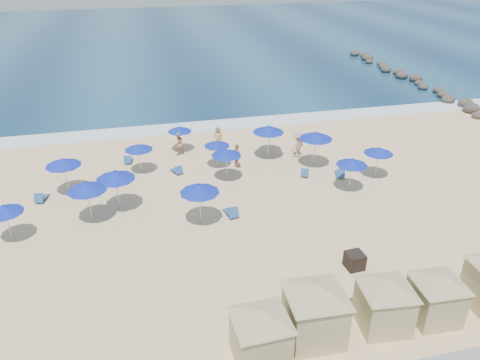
% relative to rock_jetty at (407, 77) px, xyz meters
% --- Properties ---
extents(ground, '(160.00, 160.00, 0.00)m').
position_rel_rock_jetty_xyz_m(ground, '(-24.01, -24.90, -0.36)').
color(ground, beige).
rests_on(ground, ground).
extents(ocean, '(160.00, 80.00, 0.06)m').
position_rel_rock_jetty_xyz_m(ocean, '(-24.01, 30.10, -0.33)').
color(ocean, navy).
rests_on(ocean, ground).
extents(surf_line, '(160.00, 2.50, 0.08)m').
position_rel_rock_jetty_xyz_m(surf_line, '(-24.01, -9.40, -0.32)').
color(surf_line, white).
rests_on(surf_line, ground).
extents(rock_jetty, '(2.56, 26.66, 0.96)m').
position_rel_rock_jetty_xyz_m(rock_jetty, '(0.00, 0.00, 0.00)').
color(rock_jetty, '#302B28').
rests_on(rock_jetty, ground).
extents(trash_bin, '(0.89, 0.89, 0.83)m').
position_rel_rock_jetty_xyz_m(trash_bin, '(-20.89, -30.19, 0.06)').
color(trash_bin, black).
rests_on(trash_bin, ground).
extents(cabana_0, '(4.26, 4.26, 2.67)m').
position_rel_rock_jetty_xyz_m(cabana_0, '(-26.89, -34.51, 1.17)').
color(cabana_0, tan).
rests_on(cabana_0, ground).
extents(cabana_1, '(4.69, 4.69, 2.94)m').
position_rel_rock_jetty_xyz_m(cabana_1, '(-24.50, -33.92, 1.32)').
color(cabana_1, tan).
rests_on(cabana_1, ground).
extents(cabana_2, '(4.19, 4.19, 2.64)m').
position_rel_rock_jetty_xyz_m(cabana_2, '(-21.49, -34.00, 1.15)').
color(cabana_2, tan).
rests_on(cabana_2, ground).
extents(cabana_3, '(4.04, 4.04, 2.54)m').
position_rel_rock_jetty_xyz_m(cabana_3, '(-19.17, -34.09, 1.09)').
color(cabana_3, tan).
rests_on(cabana_3, ground).
extents(umbrella_0, '(2.20, 2.20, 2.50)m').
position_rel_rock_jetty_xyz_m(umbrella_0, '(-35.22, -19.02, 1.81)').
color(umbrella_0, '#A5A8AD').
rests_on(umbrella_0, ground).
extents(umbrella_1, '(2.30, 2.30, 2.62)m').
position_rel_rock_jetty_xyz_m(umbrella_1, '(-32.07, -21.79, 1.91)').
color(umbrella_1, '#A5A8AD').
rests_on(umbrella_1, ground).
extents(umbrella_2, '(1.92, 1.92, 2.19)m').
position_rel_rock_jetty_xyz_m(umbrella_2, '(-30.59, -17.04, 1.53)').
color(umbrella_2, '#A5A8AD').
rests_on(umbrella_2, ground).
extents(umbrella_3, '(2.24, 2.24, 2.55)m').
position_rel_rock_jetty_xyz_m(umbrella_3, '(-33.62, -22.73, 1.85)').
color(umbrella_3, '#A5A8AD').
rests_on(umbrella_3, ground).
extents(umbrella_4, '(1.81, 1.81, 2.06)m').
position_rel_rock_jetty_xyz_m(umbrella_4, '(-27.47, -14.06, 1.42)').
color(umbrella_4, '#A5A8AD').
rests_on(umbrella_4, ground).
extents(umbrella_5, '(2.01, 2.01, 2.29)m').
position_rel_rock_jetty_xyz_m(umbrella_5, '(-25.05, -19.48, 1.62)').
color(umbrella_5, '#A5A8AD').
rests_on(umbrella_5, ground).
extents(umbrella_6, '(2.23, 2.23, 2.54)m').
position_rel_rock_jetty_xyz_m(umbrella_6, '(-27.57, -24.40, 1.84)').
color(umbrella_6, '#A5A8AD').
rests_on(umbrella_6, ground).
extents(umbrella_7, '(1.81, 1.81, 2.06)m').
position_rel_rock_jetty_xyz_m(umbrella_7, '(-25.27, -17.40, 1.42)').
color(umbrella_7, '#A5A8AD').
rests_on(umbrella_7, ground).
extents(umbrella_8, '(2.00, 2.00, 2.28)m').
position_rel_rock_jetty_xyz_m(umbrella_8, '(-17.68, -22.72, 1.61)').
color(umbrella_8, '#A5A8AD').
rests_on(umbrella_8, ground).
extents(umbrella_9, '(1.82, 1.82, 2.08)m').
position_rel_rock_jetty_xyz_m(umbrella_9, '(-20.99, -15.87, 1.44)').
color(umbrella_9, '#A5A8AD').
rests_on(umbrella_9, ground).
extents(umbrella_10, '(2.35, 2.35, 2.68)m').
position_rel_rock_jetty_xyz_m(umbrella_10, '(-18.57, -18.82, 1.96)').
color(umbrella_10, '#A5A8AD').
rests_on(umbrella_10, ground).
extents(umbrella_11, '(1.96, 1.96, 2.23)m').
position_rel_rock_jetty_xyz_m(umbrella_11, '(-15.14, -21.42, 1.58)').
color(umbrella_11, '#A5A8AD').
rests_on(umbrella_11, ground).
extents(umbrella_12, '(2.28, 2.28, 2.60)m').
position_rel_rock_jetty_xyz_m(umbrella_12, '(-21.37, -16.74, 1.89)').
color(umbrella_12, '#A5A8AD').
rests_on(umbrella_12, ground).
extents(umbrella_13, '(1.92, 1.92, 2.19)m').
position_rel_rock_jetty_xyz_m(umbrella_13, '(-37.74, -23.74, 1.53)').
color(umbrella_13, '#A5A8AD').
rests_on(umbrella_13, ground).
extents(beach_chair_0, '(0.81, 1.32, 0.67)m').
position_rel_rock_jetty_xyz_m(beach_chair_0, '(-36.77, -19.69, -0.13)').
color(beach_chair_0, '#264F8D').
rests_on(beach_chair_0, ground).
extents(beach_chair_1, '(0.72, 1.25, 0.65)m').
position_rel_rock_jetty_xyz_m(beach_chair_1, '(-31.41, -15.26, -0.14)').
color(beach_chair_1, '#264F8D').
rests_on(beach_chair_1, ground).
extents(beach_chair_2, '(0.89, 1.28, 0.64)m').
position_rel_rock_jetty_xyz_m(beach_chair_2, '(-28.17, -17.77, -0.14)').
color(beach_chair_2, '#264F8D').
rests_on(beach_chair_2, ground).
extents(beach_chair_3, '(0.77, 1.39, 0.73)m').
position_rel_rock_jetty_xyz_m(beach_chair_3, '(-25.72, -24.08, -0.11)').
color(beach_chair_3, '#264F8D').
rests_on(beach_chair_3, ground).
extents(beach_chair_4, '(0.93, 1.29, 0.65)m').
position_rel_rock_jetty_xyz_m(beach_chair_4, '(-19.73, -20.15, -0.14)').
color(beach_chair_4, '#264F8D').
rests_on(beach_chair_4, ground).
extents(beach_chair_5, '(0.92, 1.37, 0.69)m').
position_rel_rock_jetty_xyz_m(beach_chair_5, '(-17.47, -20.84, -0.12)').
color(beach_chair_5, '#264F8D').
rests_on(beach_chair_5, ground).
extents(beachgoer_0, '(1.02, 0.90, 1.75)m').
position_rel_rock_jetty_xyz_m(beachgoer_0, '(-27.69, -14.67, 0.51)').
color(beachgoer_0, tan).
rests_on(beachgoer_0, ground).
extents(beachgoer_1, '(0.61, 1.09, 1.76)m').
position_rel_rock_jetty_xyz_m(beachgoer_1, '(-23.94, -17.84, 0.52)').
color(beachgoer_1, tan).
rests_on(beachgoer_1, ground).
extents(beachgoer_2, '(1.41, 1.22, 1.89)m').
position_rel_rock_jetty_xyz_m(beachgoer_2, '(-19.23, -17.14, 0.58)').
color(beachgoer_2, tan).
rests_on(beachgoer_2, ground).
extents(beachgoer_3, '(1.00, 0.89, 1.71)m').
position_rel_rock_jetty_xyz_m(beachgoer_3, '(-24.54, -14.02, 0.49)').
color(beachgoer_3, tan).
rests_on(beachgoer_3, ground).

